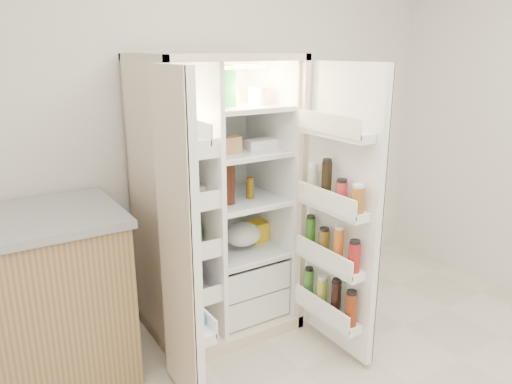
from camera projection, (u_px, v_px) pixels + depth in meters
wall_back at (209, 120)px, 3.39m from camera, size 4.00×0.02×2.70m
refrigerator at (216, 219)px, 3.21m from camera, size 0.92×0.70×1.80m
freezer_door at (180, 244)px, 2.41m from camera, size 0.15×0.40×1.72m
fridge_door at (341, 219)px, 2.85m from camera, size 0.17×0.58×1.72m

